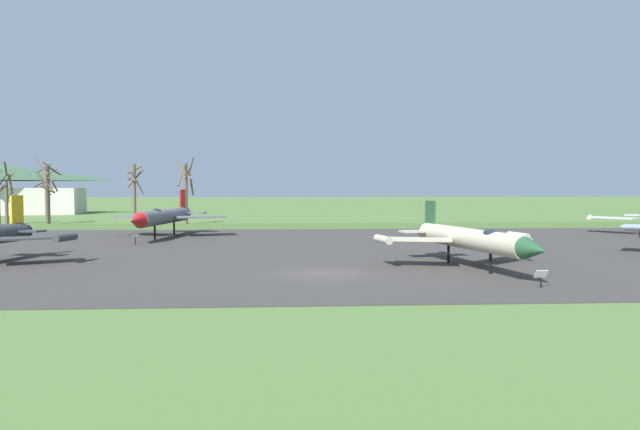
{
  "coord_description": "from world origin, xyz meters",
  "views": [
    {
      "loc": [
        -2.08,
        -32.23,
        4.96
      ],
      "look_at": [
        0.37,
        10.16,
        2.96
      ],
      "focal_mm": 31.58,
      "sensor_mm": 36.0,
      "label": 1
    }
  ],
  "objects_px": {
    "visitor_building": "(4,190)",
    "info_placard_rear_right": "(541,277)",
    "jet_fighter_rear_left": "(164,216)",
    "info_placard_rear_left": "(135,238)",
    "jet_fighter_rear_right": "(470,239)"
  },
  "relations": [
    {
      "from": "jet_fighter_rear_left",
      "to": "info_placard_rear_right",
      "type": "xyz_separation_m",
      "value": [
        24.89,
        -30.07,
        -1.58
      ]
    },
    {
      "from": "info_placard_rear_left",
      "to": "visitor_building",
      "type": "height_order",
      "value": "visitor_building"
    },
    {
      "from": "jet_fighter_rear_right",
      "to": "info_placard_rear_right",
      "type": "bearing_deg",
      "value": -79.04
    },
    {
      "from": "jet_fighter_rear_left",
      "to": "info_placard_rear_right",
      "type": "relative_size",
      "value": 17.0
    },
    {
      "from": "visitor_building",
      "to": "info_placard_rear_right",
      "type": "bearing_deg",
      "value": -51.78
    },
    {
      "from": "info_placard_rear_left",
      "to": "info_placard_rear_right",
      "type": "height_order",
      "value": "info_placard_rear_left"
    },
    {
      "from": "jet_fighter_rear_left",
      "to": "visitor_building",
      "type": "bearing_deg",
      "value": 127.43
    },
    {
      "from": "info_placard_rear_left",
      "to": "info_placard_rear_right",
      "type": "xyz_separation_m",
      "value": [
        25.77,
        -22.81,
        -0.01
      ]
    },
    {
      "from": "jet_fighter_rear_left",
      "to": "info_placard_rear_right",
      "type": "distance_m",
      "value": 39.07
    },
    {
      "from": "jet_fighter_rear_right",
      "to": "visitor_building",
      "type": "bearing_deg",
      "value": 129.99
    },
    {
      "from": "jet_fighter_rear_left",
      "to": "jet_fighter_rear_right",
      "type": "relative_size",
      "value": 1.17
    },
    {
      "from": "jet_fighter_rear_left",
      "to": "info_placard_rear_left",
      "type": "distance_m",
      "value": 7.48
    },
    {
      "from": "jet_fighter_rear_right",
      "to": "visitor_building",
      "type": "relative_size",
      "value": 0.44
    },
    {
      "from": "jet_fighter_rear_left",
      "to": "jet_fighter_rear_right",
      "type": "height_order",
      "value": "jet_fighter_rear_left"
    },
    {
      "from": "jet_fighter_rear_left",
      "to": "visitor_building",
      "type": "height_order",
      "value": "visitor_building"
    }
  ]
}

